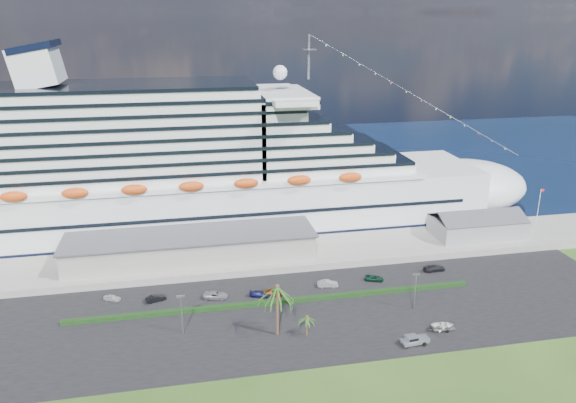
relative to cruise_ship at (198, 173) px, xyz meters
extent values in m
plane|color=#274617|center=(21.53, -64.00, -16.69)|extent=(420.00, 420.00, 0.00)
cube|color=black|center=(21.53, -53.00, -16.63)|extent=(140.00, 38.00, 0.12)
cube|color=gray|center=(21.53, -24.00, -15.79)|extent=(240.00, 20.00, 1.80)
cube|color=#0B1B32|center=(21.53, 66.00, -16.68)|extent=(420.00, 160.00, 0.02)
cube|color=silver|center=(1.53, 0.00, -8.69)|extent=(160.00, 30.00, 16.00)
ellipsoid|color=silver|center=(81.53, 0.00, -8.69)|extent=(40.00, 30.00, 16.00)
cube|color=black|center=(1.53, 0.00, -15.49)|extent=(164.00, 30.60, 2.40)
cube|color=silver|center=(-10.47, 0.00, 12.91)|extent=(128.00, 26.00, 24.80)
cube|color=silver|center=(24.33, 0.00, 20.71)|extent=(14.00, 38.00, 3.20)
cube|color=silver|center=(-38.47, 0.00, 30.31)|extent=(11.58, 14.00, 11.58)
cylinder|color=gray|center=(31.53, 0.00, 31.31)|extent=(0.70, 0.70, 12.00)
ellipsoid|color=#CF4613|center=(-2.47, -15.80, 1.11)|extent=(90.00, 2.40, 2.60)
ellipsoid|color=#CF4613|center=(-2.47, 15.80, 1.11)|extent=(90.00, 2.40, 2.60)
cube|color=black|center=(1.53, 0.00, -7.89)|extent=(144.00, 30.40, 0.90)
cube|color=gray|center=(-3.47, -24.00, -11.89)|extent=(60.00, 14.00, 6.00)
cube|color=#4C4C54|center=(-3.47, -24.00, -8.79)|extent=(61.00, 15.00, 0.40)
cube|color=gray|center=(73.53, -24.00, -12.49)|extent=(24.00, 12.00, 4.80)
cube|color=#4C4C54|center=(73.53, -27.00, -8.89)|extent=(24.00, 6.31, 2.74)
cube|color=#4C4C54|center=(73.53, -21.00, -8.89)|extent=(24.00, 6.31, 2.74)
cylinder|color=silver|center=(91.53, -24.00, -8.89)|extent=(0.16, 0.16, 12.00)
cube|color=red|center=(92.03, -24.00, -3.29)|extent=(1.00, 0.04, 0.70)
cube|color=black|center=(13.53, -48.00, -16.12)|extent=(88.00, 1.10, 0.90)
cylinder|color=gray|center=(-6.47, -56.00, -12.57)|extent=(0.24, 0.24, 8.00)
cube|color=gray|center=(-6.47, -56.00, -8.47)|extent=(1.60, 0.35, 0.35)
cylinder|color=gray|center=(41.53, -56.00, -12.57)|extent=(0.24, 0.24, 8.00)
cube|color=gray|center=(41.53, -56.00, -8.47)|extent=(1.60, 0.35, 0.35)
cylinder|color=#47301E|center=(11.53, -60.00, -11.44)|extent=(0.54, 0.54, 10.50)
sphere|color=#47301E|center=(11.53, -60.00, -6.19)|extent=(0.98, 0.98, 0.98)
cylinder|color=#47301E|center=(17.03, -61.50, -14.59)|extent=(0.35, 0.35, 4.20)
sphere|color=#47301E|center=(17.03, -61.50, -12.49)|extent=(0.73, 0.73, 0.73)
imported|color=#BEBEC0|center=(-21.22, -39.57, -15.94)|extent=(4.03, 2.84, 1.27)
imported|color=black|center=(-11.95, -41.74, -15.86)|extent=(4.61, 2.81, 1.43)
imported|color=#919299|center=(0.88, -43.00, -15.83)|extent=(5.81, 3.68, 1.49)
imported|color=#151649|center=(10.42, -44.13, -15.93)|extent=(4.76, 3.06, 1.28)
imported|color=maroon|center=(13.42, -44.13, -15.79)|extent=(4.95, 3.12, 1.57)
imported|color=#95989C|center=(26.40, -42.57, -15.80)|extent=(4.89, 2.38, 1.54)
imported|color=black|center=(37.87, -41.72, -15.96)|extent=(4.90, 3.49, 1.24)
imported|color=black|center=(53.87, -39.68, -15.80)|extent=(5.47, 2.47, 1.55)
cylinder|color=black|center=(34.44, -69.45, -16.18)|extent=(0.81, 0.35, 0.78)
cylinder|color=black|center=(34.44, -67.58, -16.18)|extent=(0.81, 0.35, 0.78)
cylinder|color=black|center=(37.87, -69.45, -16.18)|extent=(0.81, 0.35, 0.78)
cylinder|color=black|center=(37.87, -67.58, -16.18)|extent=(0.81, 0.35, 0.78)
cube|color=#A1A4A8|center=(36.30, -68.51, -15.84)|extent=(5.46, 2.48, 0.69)
cube|color=#A1A4A8|center=(37.72, -68.51, -15.45)|extent=(2.53, 2.14, 0.54)
cube|color=#A1A4A8|center=(35.62, -68.51, -15.15)|extent=(2.33, 2.07, 0.93)
cube|color=black|center=(35.62, -68.51, -15.06)|extent=(2.14, 2.10, 0.54)
cube|color=#A1A4A8|center=(34.05, -68.51, -15.64)|extent=(1.07, 1.94, 0.34)
cube|color=gray|center=(43.82, -65.11, -16.04)|extent=(4.58, 1.93, 0.12)
cylinder|color=gray|center=(41.78, -65.11, -16.04)|extent=(2.15, 0.21, 0.08)
cylinder|color=black|center=(44.21, -65.99, -16.26)|extent=(0.64, 0.25, 0.62)
cylinder|color=black|center=(44.21, -64.23, -16.26)|extent=(0.64, 0.25, 0.62)
imported|color=silver|center=(43.82, -65.11, -15.47)|extent=(5.15, 3.82, 1.02)
camera|label=1|loc=(-5.27, -153.59, 42.82)|focal=35.00mm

